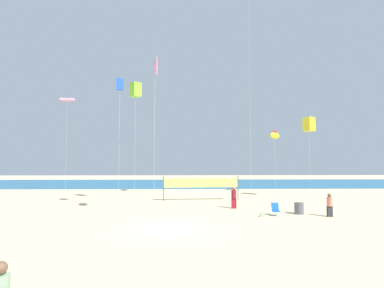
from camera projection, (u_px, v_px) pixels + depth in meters
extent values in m
plane|color=beige|center=(169.00, 228.00, 17.00)|extent=(120.00, 120.00, 0.00)
cube|color=#1E6B99|center=(180.00, 183.00, 50.12)|extent=(120.00, 20.00, 0.01)
sphere|color=brown|center=(0.00, 268.00, 6.41)|extent=(0.29, 0.29, 0.29)
cube|color=maroon|center=(234.00, 203.00, 24.05)|extent=(0.39, 0.23, 0.81)
cylinder|color=maroon|center=(234.00, 194.00, 24.09)|extent=(0.41, 0.41, 0.67)
sphere|color=#997051|center=(234.00, 188.00, 24.11)|extent=(0.30, 0.30, 0.30)
cube|color=#2D2D33|center=(330.00, 211.00, 20.49)|extent=(0.35, 0.21, 0.74)
cylinder|color=#EA7260|center=(329.00, 202.00, 20.53)|extent=(0.37, 0.37, 0.61)
sphere|color=brown|center=(329.00, 195.00, 20.55)|extent=(0.27, 0.27, 0.27)
cube|color=#1959B2|center=(276.00, 211.00, 20.76)|extent=(0.52, 0.48, 0.03)
cube|color=#1959B2|center=(275.00, 207.00, 21.07)|extent=(0.52, 0.23, 0.57)
cylinder|color=silver|center=(277.00, 214.00, 20.61)|extent=(0.03, 0.03, 0.32)
cylinder|color=silver|center=(276.00, 213.00, 20.90)|extent=(0.03, 0.03, 0.32)
cylinder|color=#595960|center=(299.00, 208.00, 21.52)|extent=(0.66, 0.66, 0.83)
cylinder|color=#4C4C51|center=(164.00, 189.00, 28.44)|extent=(0.08, 0.08, 2.40)
cylinder|color=#4C4C51|center=(238.00, 188.00, 29.05)|extent=(0.08, 0.08, 2.40)
cube|color=#EAE566|center=(201.00, 183.00, 28.78)|extent=(7.32, 0.48, 0.90)
cube|color=#99B28C|center=(263.00, 215.00, 20.49)|extent=(0.35, 0.18, 0.28)
cylinder|color=silver|center=(154.00, 141.00, 19.97)|extent=(0.01, 0.01, 10.44)
cone|color=pink|center=(155.00, 66.00, 20.26)|extent=(0.33, 1.47, 1.46)
cylinder|color=silver|center=(66.00, 146.00, 36.02)|extent=(0.01, 0.01, 11.44)
cylinder|color=pink|center=(67.00, 100.00, 36.34)|extent=(1.80, 0.68, 0.37)
sphere|color=orange|center=(67.00, 102.00, 36.32)|extent=(0.22, 0.22, 0.22)
cylinder|color=silver|center=(135.00, 146.00, 26.94)|extent=(0.01, 0.01, 10.47)
cube|color=#8CD833|center=(136.00, 90.00, 27.23)|extent=(1.13, 1.13, 1.28)
cylinder|color=silver|center=(310.00, 161.00, 30.14)|extent=(0.01, 0.01, 7.65)
cube|color=yellow|center=(309.00, 124.00, 30.35)|extent=(1.22, 1.22, 1.44)
cylinder|color=silver|center=(119.00, 146.00, 23.70)|extent=(0.01, 0.01, 10.13)
cube|color=blue|center=(120.00, 84.00, 23.98)|extent=(0.66, 0.66, 0.90)
cylinder|color=silver|center=(275.00, 164.00, 35.94)|extent=(0.01, 0.01, 6.96)
ellipsoid|color=yellow|center=(275.00, 136.00, 36.13)|extent=(2.08, 2.25, 0.80)
cube|color=red|center=(275.00, 133.00, 36.15)|extent=(0.45, 0.06, 0.57)
cylinder|color=silver|center=(250.00, 93.00, 26.83)|extent=(0.01, 0.01, 20.21)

